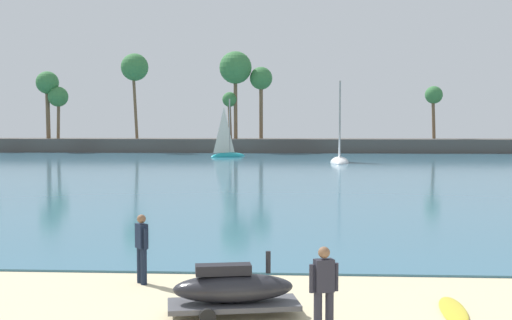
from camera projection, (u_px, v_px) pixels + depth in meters
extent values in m
cube|color=#386B84|center=(293.00, 158.00, 71.42)|extent=(220.00, 109.67, 0.06)
cube|color=#514C47|center=(294.00, 146.00, 86.16)|extent=(95.00, 6.00, 1.80)
cylinder|color=brown|center=(261.00, 108.00, 86.37)|extent=(0.52, 0.66, 7.85)
sphere|color=#38753D|center=(261.00, 78.00, 86.16)|extent=(2.94, 2.94, 2.94)
cylinder|color=brown|center=(433.00, 117.00, 86.13)|extent=(0.67, 0.59, 5.69)
sphere|color=#38753D|center=(434.00, 95.00, 85.97)|extent=(2.28, 2.28, 2.28)
cylinder|color=brown|center=(236.00, 103.00, 85.92)|extent=(0.55, 0.83, 9.20)
sphere|color=#38753D|center=(235.00, 67.00, 85.67)|extent=(4.18, 4.18, 4.18)
cylinder|color=brown|center=(58.00, 118.00, 86.75)|extent=(0.52, 0.48, 5.48)
sphere|color=#38753D|center=(58.00, 97.00, 86.60)|extent=(2.63, 2.63, 2.63)
cylinder|color=brown|center=(135.00, 103.00, 85.87)|extent=(0.80, 0.44, 9.24)
sphere|color=#38753D|center=(135.00, 67.00, 85.62)|extent=(3.53, 3.53, 3.53)
cylinder|color=brown|center=(230.00, 119.00, 86.17)|extent=(0.56, 0.55, 5.10)
sphere|color=#38753D|center=(230.00, 99.00, 86.02)|extent=(1.92, 1.92, 1.92)
cylinder|color=brown|center=(48.00, 111.00, 86.80)|extent=(0.69, 0.72, 7.32)
sphere|color=#38753D|center=(47.00, 83.00, 86.60)|extent=(2.94, 2.94, 2.94)
cube|color=#4C4C51|center=(233.00, 304.00, 13.23)|extent=(2.74, 1.48, 0.10)
cylinder|color=black|center=(208.00, 317.00, 12.61)|extent=(0.33, 0.16, 0.32)
cylinder|color=black|center=(204.00, 301.00, 13.72)|extent=(0.33, 0.16, 0.32)
ellipsoid|color=#232328|center=(233.00, 288.00, 13.21)|extent=(2.52, 1.29, 0.56)
cube|color=black|center=(223.00, 269.00, 13.17)|extent=(1.15, 0.56, 0.20)
cylinder|color=black|center=(268.00, 262.00, 13.28)|extent=(0.10, 0.10, 0.44)
cylinder|color=#23232D|center=(329.00, 315.00, 11.80)|extent=(0.15, 0.15, 0.86)
cylinder|color=#23232D|center=(318.00, 316.00, 11.74)|extent=(0.15, 0.15, 0.86)
cube|color=#23232D|center=(324.00, 275.00, 11.73)|extent=(0.39, 0.30, 0.58)
sphere|color=brown|center=(324.00, 253.00, 11.71)|extent=(0.21, 0.21, 0.21)
cylinder|color=#23232D|center=(336.00, 277.00, 11.80)|extent=(0.09, 0.09, 0.50)
cylinder|color=#23232D|center=(312.00, 279.00, 11.67)|extent=(0.09, 0.09, 0.50)
cylinder|color=#141E33|center=(140.00, 265.00, 15.96)|extent=(0.15, 0.15, 0.86)
cylinder|color=#141E33|center=(144.00, 267.00, 15.78)|extent=(0.15, 0.15, 0.86)
cube|color=#141E33|center=(142.00, 236.00, 15.83)|extent=(0.36, 0.39, 0.58)
sphere|color=brown|center=(141.00, 219.00, 15.81)|extent=(0.21, 0.21, 0.21)
cylinder|color=#141E33|center=(138.00, 236.00, 16.03)|extent=(0.09, 0.09, 0.50)
cylinder|color=#141E33|center=(146.00, 239.00, 15.64)|extent=(0.09, 0.09, 0.50)
ellipsoid|color=yellow|center=(453.00, 310.00, 13.49)|extent=(0.71, 2.14, 0.08)
ellipsoid|color=teal|center=(228.00, 157.00, 74.51)|extent=(4.40, 4.42, 0.96)
cylinder|color=gray|center=(230.00, 126.00, 74.47)|extent=(0.14, 0.14, 5.99)
pyramid|color=silver|center=(224.00, 130.00, 73.96)|extent=(1.62, 1.63, 5.09)
ellipsoid|color=white|center=(339.00, 163.00, 63.21)|extent=(2.04, 5.83, 1.15)
cylinder|color=gray|center=(340.00, 119.00, 62.69)|extent=(0.17, 0.17, 7.17)
pyramid|color=silver|center=(340.00, 125.00, 63.69)|extent=(0.32, 2.59, 6.10)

